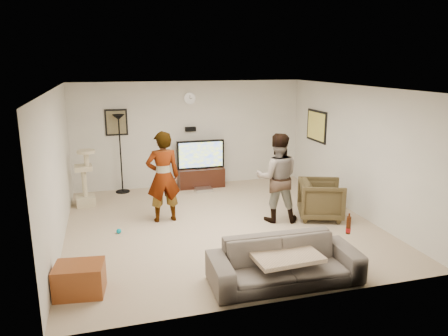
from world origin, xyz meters
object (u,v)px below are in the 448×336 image
object	(u,v)px
cat_tree	(84,178)
beer_bottle	(349,225)
sofa	(285,262)
armchair	(321,199)
side_table	(80,279)
person_right	(277,178)
floor_lamp	(121,154)
tv	(201,154)
person_left	(163,177)
tv_stand	(201,177)

from	to	relation	value
cat_tree	beer_bottle	world-z (taller)	cat_tree
sofa	beer_bottle	world-z (taller)	beer_bottle
armchair	side_table	world-z (taller)	armchair
person_right	floor_lamp	bearing A→B (deg)	-28.50
cat_tree	armchair	bearing A→B (deg)	-24.57
tv	sofa	world-z (taller)	tv
cat_tree	person_left	world-z (taller)	person_left
beer_bottle	armchair	distance (m)	2.25
cat_tree	person_left	size ratio (longest dim) A/B	0.69
tv	sofa	xyz separation A→B (m)	(0.08, -4.80, -0.49)
armchair	floor_lamp	bearing A→B (deg)	72.52
tv_stand	side_table	size ratio (longest dim) A/B	1.78
floor_lamp	beer_bottle	bearing A→B (deg)	-59.35
floor_lamp	person_left	xyz separation A→B (m)	(0.68, -2.08, -0.04)
tv	armchair	distance (m)	3.25
tv	person_left	world-z (taller)	person_left
tv_stand	cat_tree	xyz separation A→B (m)	(-2.64, -0.70, 0.37)
tv_stand	person_right	bearing A→B (deg)	-71.42
sofa	person_right	bearing A→B (deg)	71.59
cat_tree	armchair	distance (m)	4.83
cat_tree	person_right	size ratio (longest dim) A/B	0.71
person_left	armchair	bearing A→B (deg)	164.05
beer_bottle	side_table	distance (m)	3.68
sofa	armchair	xyz separation A→B (m)	(1.67, 2.10, 0.07)
floor_lamp	person_right	xyz separation A→B (m)	(2.72, -2.64, -0.06)
tv_stand	beer_bottle	bearing A→B (deg)	-77.94
tv	beer_bottle	world-z (taller)	tv
tv_stand	cat_tree	world-z (taller)	cat_tree
person_left	sofa	xyz separation A→B (m)	(1.25, -2.77, -0.56)
person_left	side_table	distance (m)	2.81
tv_stand	tv	distance (m)	0.57
person_left	sofa	bearing A→B (deg)	111.33
sofa	side_table	size ratio (longest dim) A/B	3.34
side_table	cat_tree	bearing A→B (deg)	90.67
floor_lamp	person_right	world-z (taller)	floor_lamp
tv_stand	person_right	world-z (taller)	person_right
person_left	armchair	distance (m)	3.04
person_right	tv	bearing A→B (deg)	-55.76
person_right	sofa	size ratio (longest dim) A/B	0.82
cat_tree	sofa	xyz separation A→B (m)	(2.72, -4.10, -0.30)
beer_bottle	armchair	world-z (taller)	beer_bottle
tv_stand	person_left	world-z (taller)	person_left
tv	armchair	size ratio (longest dim) A/B	1.39
sofa	side_table	world-z (taller)	sofa
tv_stand	person_left	xyz separation A→B (m)	(-1.17, -2.04, 0.63)
tv_stand	beer_bottle	world-z (taller)	beer_bottle
cat_tree	side_table	world-z (taller)	cat_tree
cat_tree	tv	bearing A→B (deg)	14.87
cat_tree	person_right	bearing A→B (deg)	-28.37
beer_bottle	sofa	bearing A→B (deg)	180.00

